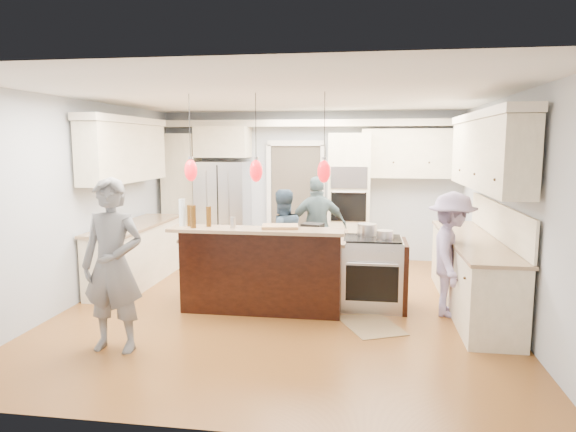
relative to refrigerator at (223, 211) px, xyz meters
name	(u,v)px	position (x,y,z in m)	size (l,w,h in m)	color
ground_plane	(284,306)	(1.55, -2.64, -0.90)	(6.00, 6.00, 0.00)	#A1662C
room_shell	(284,168)	(1.55, -2.64, 0.92)	(5.54, 6.04, 2.72)	#B2BCC6
refrigerator	(223,211)	(0.00, 0.00, 0.00)	(0.90, 0.70, 1.80)	#B7B7BC
oven_column	(349,199)	(2.30, 0.03, 0.25)	(0.72, 0.69, 2.30)	#FEF1CE
back_upper_cabinets	(267,169)	(0.80, 0.12, 0.77)	(5.30, 0.61, 2.54)	#FEF1CE
right_counter_run	(477,228)	(3.99, -2.34, 0.16)	(0.64, 3.10, 2.51)	#FEF1CE
left_cabinets	(132,215)	(-0.89, -1.84, 0.16)	(0.64, 2.30, 2.51)	#FEF1CE
kitchen_island	(266,268)	(1.30, -2.57, -0.42)	(2.10, 1.46, 1.12)	black
island_range	(374,273)	(2.71, -2.49, -0.44)	(0.82, 0.71, 0.92)	#B7B7BC
pendant_lights	(256,171)	(1.30, -3.15, 0.90)	(1.75, 0.15, 1.03)	black
person_bar_end	(113,265)	(0.05, -4.30, -0.01)	(0.65, 0.43, 1.78)	slate
person_far_left	(282,239)	(1.37, -1.73, -0.17)	(0.71, 0.55, 1.46)	#2C4055
person_far_right	(318,227)	(1.84, -1.04, -0.09)	(0.94, 0.39, 1.61)	#4C646B
person_range_side	(451,254)	(3.64, -2.67, -0.13)	(0.99, 0.57, 1.54)	#9586B5
floor_rug	(371,325)	(2.67, -3.20, -0.89)	(0.57, 0.83, 0.01)	#9A8254
water_bottle	(182,212)	(0.37, -3.13, 0.39)	(0.08, 0.08, 0.33)	silver
beer_bottle_a	(190,216)	(0.47, -3.14, 0.35)	(0.07, 0.07, 0.26)	#472C0C
beer_bottle_b	(193,217)	(0.55, -3.27, 0.36)	(0.07, 0.07, 0.28)	#472C0C
beer_bottle_c	(209,216)	(0.70, -3.13, 0.34)	(0.06, 0.06, 0.25)	#472C0C
drink_can	(233,223)	(1.02, -3.20, 0.29)	(0.07, 0.07, 0.13)	#B7B7BC
cutting_board	(280,227)	(1.58, -3.11, 0.24)	(0.43, 0.31, 0.03)	tan
pot_large	(367,229)	(2.61, -2.30, 0.09)	(0.26, 0.26, 0.15)	#B7B7BC
pot_small	(385,235)	(2.83, -2.53, 0.07)	(0.21, 0.21, 0.11)	#B7B7BC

